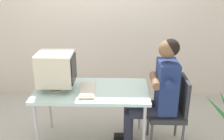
% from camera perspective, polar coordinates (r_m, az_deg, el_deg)
% --- Properties ---
extents(wall_back, '(8.00, 0.10, 3.00)m').
position_cam_1_polar(wall_back, '(4.13, 1.38, 13.80)').
color(wall_back, beige).
rests_on(wall_back, ground_plane).
extents(desk, '(1.35, 0.70, 0.74)m').
position_cam_1_polar(desk, '(3.04, -4.61, -5.30)').
color(desk, '#B7B7BC').
rests_on(desk, ground_plane).
extents(crt_monitor, '(0.42, 0.36, 0.45)m').
position_cam_1_polar(crt_monitor, '(2.99, -12.52, 0.23)').
color(crt_monitor, beige).
rests_on(crt_monitor, desk).
extents(keyboard, '(0.20, 0.47, 0.03)m').
position_cam_1_polar(keyboard, '(2.98, -5.59, -4.40)').
color(keyboard, beige).
rests_on(keyboard, desk).
extents(office_chair, '(0.42, 0.42, 0.91)m').
position_cam_1_polar(office_chair, '(3.13, 13.41, -8.47)').
color(office_chair, '#4C4C51').
rests_on(office_chair, ground_plane).
extents(person_seated, '(0.72, 0.55, 1.37)m').
position_cam_1_polar(person_seated, '(2.99, 10.15, -4.70)').
color(person_seated, navy).
rests_on(person_seated, ground_plane).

